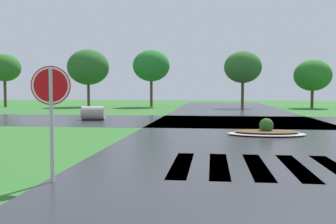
{
  "coord_description": "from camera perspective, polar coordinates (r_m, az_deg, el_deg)",
  "views": [
    {
      "loc": [
        -1.52,
        -3.94,
        1.83
      ],
      "look_at": [
        -3.37,
        11.91,
        0.88
      ],
      "focal_mm": 40.52,
      "sensor_mm": 36.0,
      "label": 1
    }
  ],
  "objects": [
    {
      "name": "crosswalk_stripes",
      "position": [
        9.41,
        15.98,
        -7.9
      ],
      "size": [
        4.95,
        3.27,
        0.01
      ],
      "color": "white",
      "rests_on": "ground"
    },
    {
      "name": "stop_sign",
      "position": [
        7.74,
        -17.18,
        2.23
      ],
      "size": [
        0.75,
        0.21,
        2.29
      ],
      "rotation": [
        0.0,
        0.0,
        0.23
      ],
      "color": "#B2B5BA",
      "rests_on": "ground"
    },
    {
      "name": "asphalt_roadway",
      "position": [
        14.14,
        12.82,
        -4.09
      ],
      "size": [
        9.65,
        80.0,
        0.01
      ],
      "primitive_type": "cube",
      "color": "#2B2B30",
      "rests_on": "ground"
    },
    {
      "name": "drainage_pipe_stack",
      "position": [
        23.05,
        -11.14,
        -0.17
      ],
      "size": [
        1.43,
        0.96,
        0.83
      ],
      "color": "#9E9B93",
      "rests_on": "ground"
    },
    {
      "name": "median_island",
      "position": [
        15.67,
        14.57,
        -2.89
      ],
      "size": [
        3.08,
        1.75,
        0.68
      ],
      "color": "#9E9B93",
      "rests_on": "ground"
    },
    {
      "name": "asphalt_cross_road",
      "position": [
        22.13,
        10.6,
        -1.38
      ],
      "size": [
        90.0,
        8.68,
        0.01
      ],
      "primitive_type": "cube",
      "color": "#2B2B30",
      "rests_on": "ground"
    },
    {
      "name": "background_treeline",
      "position": [
        38.51,
        4.92,
        6.69
      ],
      "size": [
        44.18,
        5.7,
        6.05
      ],
      "color": "#4C3823",
      "rests_on": "ground"
    }
  ]
}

